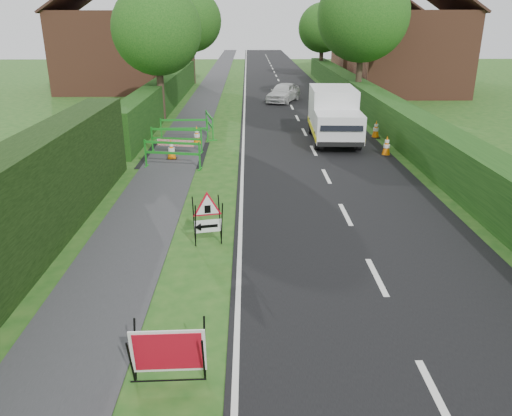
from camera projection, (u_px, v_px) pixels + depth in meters
name	position (u px, v px, depth m)	size (l,w,h in m)	color
ground	(257.00, 305.00, 9.33)	(120.00, 120.00, 0.00)	#1C4D16
road_surface	(279.00, 82.00, 42.06)	(6.00, 90.00, 0.02)	black
footpath	(214.00, 82.00, 41.98)	(2.00, 90.00, 0.02)	#2D2D30
hedge_west_far	(167.00, 108.00, 29.81)	(1.00, 24.00, 1.80)	#14380F
hedge_east	(384.00, 128.00, 24.38)	(1.20, 50.00, 1.50)	#14380F
house_west	(112.00, 49.00, 36.17)	(7.50, 7.40, 7.88)	brown
house_east_a	(408.00, 51.00, 34.62)	(7.50, 7.40, 7.88)	brown
house_east_b	(374.00, 42.00, 47.72)	(7.50, 7.40, 7.88)	brown
tree_nw	(157.00, 30.00, 24.48)	(4.40, 4.40, 6.70)	#2D2116
tree_ne	(363.00, 15.00, 28.14)	(5.20, 5.20, 7.79)	#2D2116
tree_fw	(191.00, 21.00, 39.31)	(4.80, 4.80, 7.24)	#2D2116
tree_fe	(322.00, 28.00, 43.42)	(4.20, 4.20, 6.33)	#2D2116
red_rect_sign	(168.00, 352.00, 7.17)	(1.09, 0.68, 0.90)	black
triangle_sign	(206.00, 215.00, 11.45)	(0.92, 0.92, 1.13)	black
works_van	(334.00, 114.00, 21.44)	(2.10, 4.89, 2.19)	silver
traffic_cone_0	(387.00, 146.00, 19.34)	(0.38, 0.38, 0.79)	black
traffic_cone_1	(376.00, 129.00, 22.22)	(0.38, 0.38, 0.79)	black
traffic_cone_2	(351.00, 124.00, 23.35)	(0.38, 0.38, 0.79)	black
traffic_cone_3	(171.00, 149.00, 18.81)	(0.38, 0.38, 0.79)	black
traffic_cone_4	(197.00, 135.00, 21.08)	(0.38, 0.38, 0.79)	black
ped_barrier_0	(172.00, 151.00, 17.60)	(2.09, 0.73, 1.00)	#167D1C
ped_barrier_1	(176.00, 137.00, 19.70)	(2.09, 0.62, 1.00)	#167D1C
ped_barrier_2	(184.00, 127.00, 21.53)	(2.07, 0.39, 1.00)	#167D1C
ped_barrier_3	(209.00, 122.00, 22.51)	(0.78, 2.09, 1.00)	#167D1C
redwhite_plank	(176.00, 154.00, 19.67)	(1.50, 0.04, 0.25)	red
hatchback_car	(283.00, 92.00, 31.75)	(1.41, 3.50, 1.19)	silver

